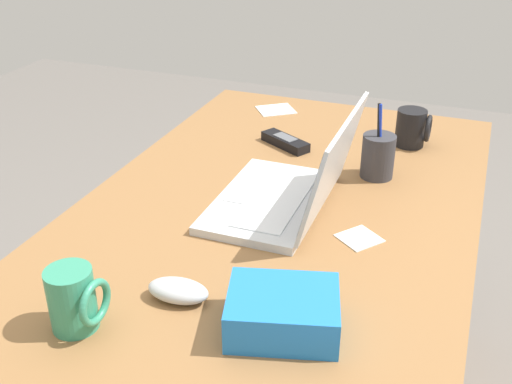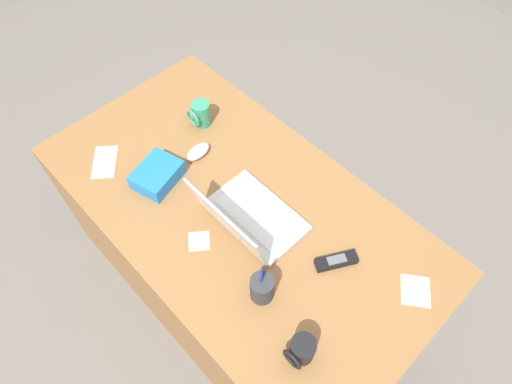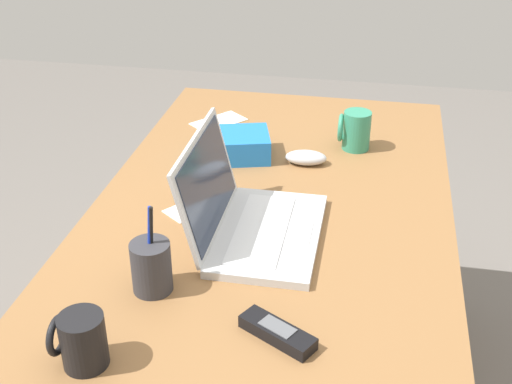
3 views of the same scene
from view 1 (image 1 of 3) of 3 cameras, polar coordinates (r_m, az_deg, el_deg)
name	(u,v)px [view 1 (image 1 of 3)]	position (r m, az deg, el deg)	size (l,w,h in m)	color
desk	(263,363)	(1.48, 0.64, -15.49)	(1.52, 0.82, 0.74)	olive
laptop	(290,190)	(1.30, 3.13, 0.22)	(0.35, 0.27, 0.22)	silver
computer_mouse	(178,291)	(1.05, -7.18, -9.00)	(0.06, 0.11, 0.04)	silver
coffee_mug_white	(74,300)	(1.01, -16.39, -9.48)	(0.08, 0.09, 0.11)	#338C6B
coffee_mug_tall	(412,128)	(1.65, 14.20, 5.74)	(0.08, 0.09, 0.10)	black
cordless_phone	(285,142)	(1.61, 2.71, 4.66)	(0.11, 0.15, 0.03)	black
pen_holder	(378,156)	(1.46, 11.17, 3.29)	(0.08, 0.08, 0.18)	#333338
snack_bag	(283,312)	(0.98, 2.49, -10.98)	(0.13, 0.17, 0.07)	blue
paper_note_left	(276,110)	(1.86, 1.85, 7.57)	(0.09, 0.10, 0.00)	white
paper_note_right	(359,238)	(1.23, 9.50, -4.22)	(0.07, 0.07, 0.00)	white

